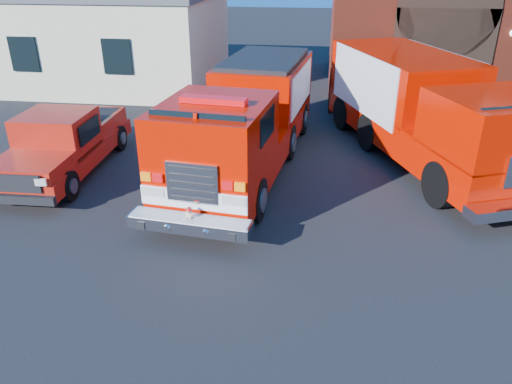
# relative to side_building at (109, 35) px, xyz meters

# --- Properties ---
(ground) EXTENTS (100.00, 100.00, 0.00)m
(ground) POSITION_rel_side_building_xyz_m (9.00, -13.00, -2.20)
(ground) COLOR black
(ground) RESTS_ON ground
(parking_stripe_mid) EXTENTS (0.12, 3.00, 0.01)m
(parking_stripe_mid) POSITION_rel_side_building_xyz_m (15.50, -9.00, -2.20)
(parking_stripe_mid) COLOR yellow
(parking_stripe_mid) RESTS_ON ground
(parking_stripe_far) EXTENTS (0.12, 3.00, 0.01)m
(parking_stripe_far) POSITION_rel_side_building_xyz_m (15.50, -6.00, -2.20)
(parking_stripe_far) COLOR yellow
(parking_stripe_far) RESTS_ON ground
(side_building) EXTENTS (10.20, 8.20, 4.35)m
(side_building) POSITION_rel_side_building_xyz_m (0.00, 0.00, 0.00)
(side_building) COLOR beige
(side_building) RESTS_ON ground
(fire_engine) EXTENTS (3.57, 9.45, 2.84)m
(fire_engine) POSITION_rel_side_building_xyz_m (8.13, -9.83, -0.73)
(fire_engine) COLOR black
(fire_engine) RESTS_ON ground
(pickup_truck) EXTENTS (2.14, 5.62, 1.82)m
(pickup_truck) POSITION_rel_side_building_xyz_m (3.01, -10.86, -1.34)
(pickup_truck) COLOR black
(pickup_truck) RESTS_ON ground
(secondary_truck) EXTENTS (5.88, 9.53, 2.96)m
(secondary_truck) POSITION_rel_side_building_xyz_m (13.29, -8.39, -0.59)
(secondary_truck) COLOR black
(secondary_truck) RESTS_ON ground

